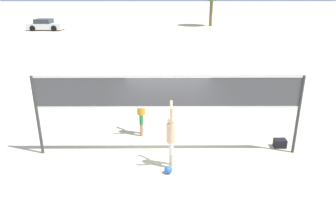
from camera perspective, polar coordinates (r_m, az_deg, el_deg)
name	(u,v)px	position (r m, az deg, el deg)	size (l,w,h in m)	color
ground_plane	(168,152)	(10.62, 0.00, -7.06)	(200.00, 200.00, 0.00)	beige
volleyball_net	(168,96)	(9.86, 0.00, 2.73)	(8.13, 0.09, 2.55)	#38383D
player_spiker	(171,135)	(9.40, 0.57, -3.99)	(0.28, 0.68, 1.97)	beige
player_blocker	(141,108)	(11.46, -4.73, 0.67)	(0.28, 0.68, 1.96)	tan
volleyball	(168,170)	(9.49, 0.03, -10.01)	(0.23, 0.23, 0.23)	blue
gear_bag	(280,143)	(11.52, 18.91, -5.16)	(0.39, 0.28, 0.28)	black
parked_car_near	(45,25)	(42.24, -20.56, 13.98)	(4.11, 2.08, 1.29)	silver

